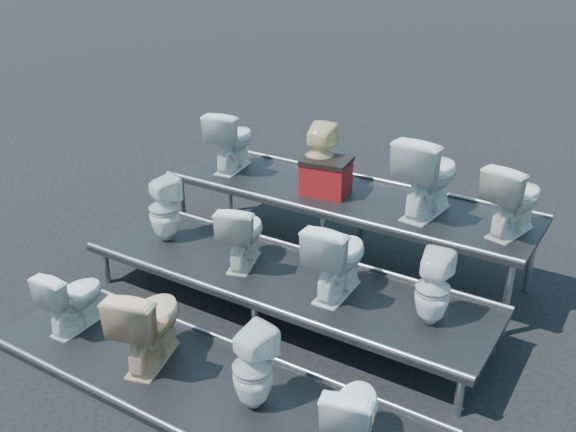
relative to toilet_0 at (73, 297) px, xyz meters
The scene contains 17 objects.
ground 2.04m from the toilet_0, 40.43° to the left, with size 80.00×80.00×0.00m, color black.
tier_front 1.57m from the toilet_0, ahead, with size 4.20×1.20×0.06m, color black.
tier_mid 2.01m from the toilet_0, 40.43° to the left, with size 4.20×1.20×0.46m, color black.
tier_back 3.02m from the toilet_0, 59.59° to the left, with size 4.20×1.20×0.86m, color black.
toilet_0 is the anchor object (origin of this frame).
toilet_1 0.98m from the toilet_0, ahead, with size 0.45×0.78×0.80m, color #D4AD83.
toilet_2 2.08m from the toilet_0, ahead, with size 0.32×0.33×0.72m, color silver.
toilet_3 2.96m from the toilet_0, ahead, with size 0.37×0.64×0.65m, color silver.
toilet_4 1.37m from the toilet_0, 89.00° to the left, with size 0.32×0.33×0.72m, color silver.
toilet_5 1.73m from the toilet_0, 50.86° to the left, with size 0.38×0.67×0.68m, color silver.
toilet_6 2.54m from the toilet_0, 31.40° to the left, with size 0.42×0.74×0.76m, color silver.
toilet_7 3.34m from the toilet_0, 23.10° to the left, with size 0.30×0.31×0.67m, color silver.
toilet_8 2.73m from the toilet_0, 90.54° to the left, with size 0.42×0.73×0.75m, color silver.
toilet_9 2.99m from the toilet_0, 65.23° to the left, with size 0.34×0.34×0.75m, color beige.
toilet_10 3.69m from the toilet_0, 46.54° to the left, with size 0.48×0.84×0.86m, color silver.
toilet_11 4.31m from the toilet_0, 37.97° to the left, with size 0.41×0.71×0.73m, color silver.
red_crate 2.92m from the toilet_0, 62.18° to the left, with size 0.50×0.40×0.36m, color maroon.
Camera 1 is at (2.96, -4.62, 3.63)m, focal length 40.00 mm.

